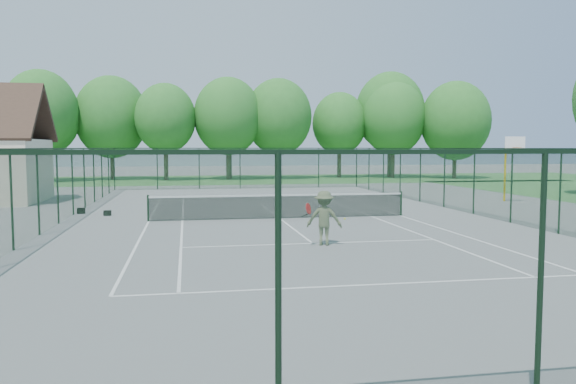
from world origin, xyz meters
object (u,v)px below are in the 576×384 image
Objects in this scene: sports_bag_a at (81,211)px; tennis_player at (324,218)px; basketball_goal at (510,156)px; tennis_net at (280,205)px.

tennis_player is at bearing -48.85° from sports_bag_a.
tennis_player is (9.03, -10.10, 0.72)m from sports_bag_a.
tennis_player reaches higher than sports_bag_a.
basketball_goal reaches higher than sports_bag_a.
tennis_player is at bearing -87.50° from tennis_net.
basketball_goal is 10.65× the size of sports_bag_a.
basketball_goal reaches higher than tennis_net.
tennis_net is at bearing -160.23° from basketball_goal.
basketball_goal reaches higher than tennis_player.
basketball_goal is at bearing 19.77° from tennis_net.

